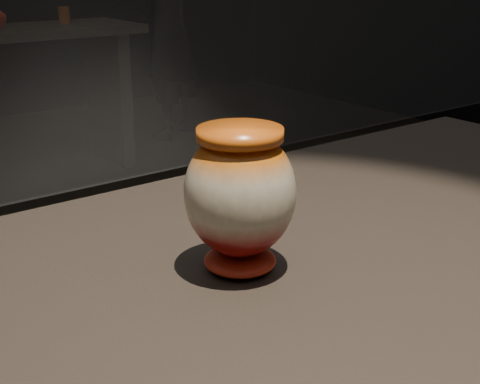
{
  "coord_description": "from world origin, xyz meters",
  "views": [
    {
      "loc": [
        -0.48,
        -0.66,
        1.31
      ],
      "look_at": [
        0.02,
        0.0,
        1.01
      ],
      "focal_mm": 50.0,
      "sensor_mm": 36.0,
      "label": 1
    }
  ],
  "objects": [
    {
      "name": "main_vase",
      "position": [
        0.02,
        0.0,
        1.01
      ],
      "size": [
        0.18,
        0.18,
        0.2
      ],
      "rotation": [
        0.0,
        0.0,
        -0.27
      ],
      "color": "maroon",
      "rests_on": "display_plinth"
    },
    {
      "name": "back_vase_right",
      "position": [
        1.18,
        3.32,
        0.95
      ],
      "size": [
        0.07,
        0.07,
        0.1
      ],
      "primitive_type": "cylinder",
      "color": "#914615",
      "rests_on": "back_shelf"
    },
    {
      "name": "visitor",
      "position": [
        2.08,
        3.59,
        0.79
      ],
      "size": [
        0.69,
        0.62,
        1.58
      ],
      "primitive_type": "imported",
      "rotation": [
        0.0,
        0.0,
        3.69
      ],
      "color": "black",
      "rests_on": "ground"
    }
  ]
}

